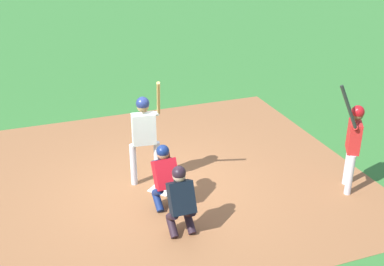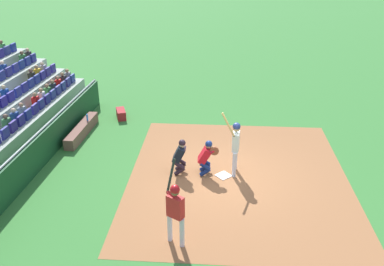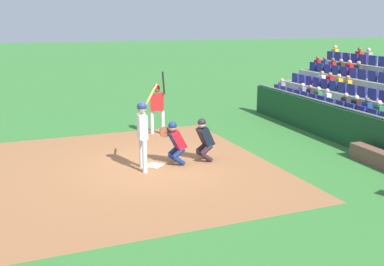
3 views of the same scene
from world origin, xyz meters
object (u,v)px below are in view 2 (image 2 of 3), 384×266
water_bottle_on_bench (87,117)px  home_plate_marker (223,175)px  equipment_duffel_bag (121,114)px  batter_at_plate (236,142)px  on_deck_batter (175,208)px  dugout_bench (82,130)px  catcher_crouching (206,155)px  home_plate_umpire (180,155)px

water_bottle_on_bench → home_plate_marker: bearing=62.5°
equipment_duffel_bag → batter_at_plate: bearing=28.5°
home_plate_marker → water_bottle_on_bench: (-3.03, -5.82, 0.56)m
equipment_duffel_bag → on_deck_batter: size_ratio=0.36×
dugout_bench → equipment_duffel_bag: size_ratio=3.55×
catcher_crouching → home_plate_umpire: (0.04, -0.89, -0.01)m
dugout_bench → catcher_crouching: bearing=65.1°
water_bottle_on_bench → on_deck_batter: (6.57, 4.73, 0.55)m
catcher_crouching → home_plate_umpire: size_ratio=0.99×
dugout_bench → water_bottle_on_bench: bearing=169.5°
home_plate_marker → home_plate_umpire: 1.64m
batter_at_plate → catcher_crouching: size_ratio=1.82×
catcher_crouching → on_deck_batter: on_deck_batter is taller
equipment_duffel_bag → dugout_bench: bearing=-52.7°
home_plate_marker → on_deck_batter: on_deck_batter is taller
water_bottle_on_bench → home_plate_umpire: bearing=55.4°
home_plate_marker → water_bottle_on_bench: 6.58m
dugout_bench → equipment_duffel_bag: dugout_bench is taller
catcher_crouching → on_deck_batter: bearing=-7.7°
catcher_crouching → water_bottle_on_bench: (-2.95, -5.22, -0.13)m
batter_at_plate → water_bottle_on_bench: size_ratio=8.30×
equipment_duffel_bag → water_bottle_on_bench: bearing=-58.2°
on_deck_batter → home_plate_umpire: bearing=-173.7°
home_plate_umpire → on_deck_batter: bearing=6.3°
batter_at_plate → on_deck_batter: size_ratio=1.01×
home_plate_umpire → water_bottle_on_bench: 5.27m
home_plate_marker → catcher_crouching: (-0.08, -0.60, 0.69)m
home_plate_umpire → dugout_bench: bearing=-119.5°
batter_at_plate → water_bottle_on_bench: bearing=-114.3°
batter_at_plate → home_plate_umpire: batter_at_plate is taller
dugout_bench → equipment_duffel_bag: bearing=149.7°
equipment_duffel_bag → home_plate_marker: bearing=24.9°
on_deck_batter → home_plate_marker: bearing=162.9°
home_plate_marker → water_bottle_on_bench: water_bottle_on_bench is taller
batter_at_plate → home_plate_umpire: size_ratio=1.80×
catcher_crouching → on_deck_batter: size_ratio=0.55×
dugout_bench → batter_at_plate: bearing=69.8°
catcher_crouching → dugout_bench: (-2.46, -5.31, -0.49)m
home_plate_marker → water_bottle_on_bench: size_ratio=1.58×
on_deck_batter → equipment_duffel_bag: bearing=-155.0°
batter_at_plate → dugout_bench: 6.74m
equipment_duffel_bag → on_deck_batter: on_deck_batter is taller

